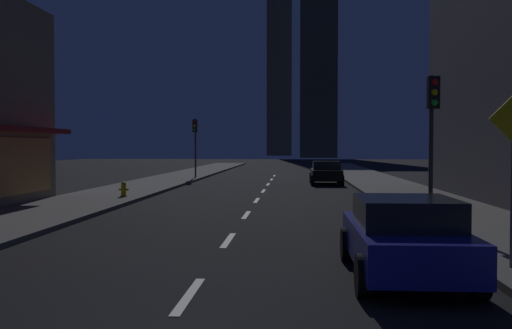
% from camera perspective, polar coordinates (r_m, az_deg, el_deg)
% --- Properties ---
extents(ground_plane, '(78.00, 136.00, 0.10)m').
position_cam_1_polar(ground_plane, '(37.54, 1.44, -1.84)').
color(ground_plane, black).
extents(sidewalk_right, '(4.00, 76.00, 0.15)m').
position_cam_1_polar(sidewalk_right, '(37.88, 12.08, -1.65)').
color(sidewalk_right, '#605E59').
rests_on(sidewalk_right, ground).
extents(sidewalk_left, '(4.00, 76.00, 0.15)m').
position_cam_1_polar(sidewalk_left, '(38.48, -9.03, -1.58)').
color(sidewalk_left, '#605E59').
rests_on(sidewalk_left, ground).
extents(lane_marking_center, '(0.16, 43.80, 0.01)m').
position_cam_1_polar(lane_marking_center, '(24.40, 0.07, -3.68)').
color(lane_marking_center, silver).
rests_on(lane_marking_center, ground).
extents(skyscraper_distant_tall, '(6.48, 5.33, 67.55)m').
position_cam_1_polar(skyscraper_distant_tall, '(152.33, 2.41, 13.73)').
color(skyscraper_distant_tall, '#4D493A').
rests_on(skyscraper_distant_tall, ground).
extents(skyscraper_distant_mid, '(7.73, 8.96, 45.67)m').
position_cam_1_polar(skyscraper_distant_mid, '(123.48, 6.35, 11.36)').
color(skyscraper_distant_mid, '#3C392D').
rests_on(skyscraper_distant_mid, ground).
extents(car_parked_near, '(1.98, 4.24, 1.45)m').
position_cam_1_polar(car_parked_near, '(10.40, 14.82, -7.11)').
color(car_parked_near, navy).
rests_on(car_parked_near, ground).
extents(car_parked_far, '(1.98, 4.24, 1.45)m').
position_cam_1_polar(car_parked_far, '(35.15, 7.14, -0.81)').
color(car_parked_far, black).
rests_on(car_parked_far, ground).
extents(fire_hydrant_far_left, '(0.42, 0.30, 0.65)m').
position_cam_1_polar(fire_hydrant_far_left, '(25.46, -13.32, -2.49)').
color(fire_hydrant_far_left, gold).
rests_on(fire_hydrant_far_left, sidewalk_left).
extents(traffic_light_near_right, '(0.32, 0.48, 4.20)m').
position_cam_1_polar(traffic_light_near_right, '(16.48, 17.52, 4.69)').
color(traffic_light_near_right, '#2D2D2D').
rests_on(traffic_light_near_right, sidewalk_right).
extents(traffic_light_far_left, '(0.32, 0.48, 4.20)m').
position_cam_1_polar(traffic_light_far_left, '(40.48, -6.22, 3.01)').
color(traffic_light_far_left, '#2D2D2D').
rests_on(traffic_light_far_left, sidewalk_left).
extents(street_lamp_right, '(1.96, 0.56, 6.58)m').
position_cam_1_polar(street_lamp_right, '(12.39, 22.08, 14.38)').
color(street_lamp_right, '#38383D').
rests_on(street_lamp_right, sidewalk_right).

